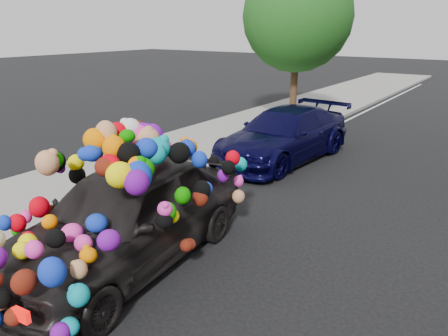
% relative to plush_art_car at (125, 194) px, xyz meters
% --- Properties ---
extents(ground, '(100.00, 100.00, 0.00)m').
position_rel_plush_art_car_xyz_m(ground, '(1.02, 2.09, -1.18)').
color(ground, black).
rests_on(ground, ground).
extents(sidewalk, '(4.00, 60.00, 0.12)m').
position_rel_plush_art_car_xyz_m(sidewalk, '(-3.28, 2.09, -1.12)').
color(sidewalk, gray).
rests_on(sidewalk, ground).
extents(kerb, '(0.15, 60.00, 0.13)m').
position_rel_plush_art_car_xyz_m(kerb, '(-1.33, 2.09, -1.12)').
color(kerb, gray).
rests_on(kerb, ground).
extents(tree_near_sidewalk, '(4.20, 4.20, 6.13)m').
position_rel_plush_art_car_xyz_m(tree_near_sidewalk, '(-2.78, 11.59, 2.84)').
color(tree_near_sidewalk, '#332114').
rests_on(tree_near_sidewalk, ground).
extents(plush_art_car, '(2.79, 5.22, 2.29)m').
position_rel_plush_art_car_xyz_m(plush_art_car, '(0.00, 0.00, 0.00)').
color(plush_art_car, black).
rests_on(plush_art_car, ground).
extents(navy_sedan, '(2.49, 5.18, 1.46)m').
position_rel_plush_art_car_xyz_m(navy_sedan, '(-0.62, 6.59, -0.45)').
color(navy_sedan, black).
rests_on(navy_sedan, ground).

